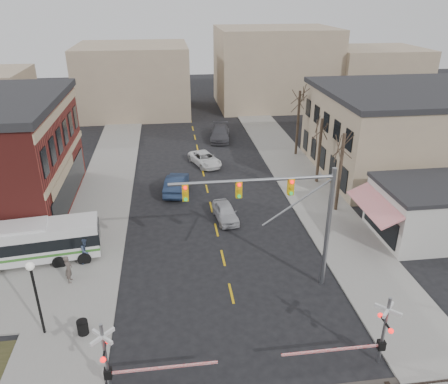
{
  "coord_description": "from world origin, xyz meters",
  "views": [
    {
      "loc": [
        -3.33,
        -19.72,
        17.15
      ],
      "look_at": [
        0.53,
        9.49,
        3.5
      ],
      "focal_mm": 35.0,
      "sensor_mm": 36.0,
      "label": 1
    }
  ],
  "objects_px": {
    "street_lamp": "(34,284)",
    "transit_bus": "(15,244)",
    "car_b": "(176,184)",
    "car_a": "(225,212)",
    "car_c": "(205,159)",
    "rr_crossing_west": "(115,358)",
    "car_d": "(220,133)",
    "rr_crossing_east": "(376,332)",
    "pedestrian_far": "(86,250)",
    "pedestrian_near": "(68,269)",
    "trash_bin": "(83,327)",
    "traffic_signal_mast": "(287,207)"
  },
  "relations": [
    {
      "from": "rr_crossing_west",
      "to": "pedestrian_near",
      "type": "bearing_deg",
      "value": 113.35
    },
    {
      "from": "transit_bus",
      "to": "rr_crossing_east",
      "type": "relative_size",
      "value": 1.99
    },
    {
      "from": "trash_bin",
      "to": "car_b",
      "type": "distance_m",
      "value": 18.95
    },
    {
      "from": "car_b",
      "to": "car_d",
      "type": "height_order",
      "value": "same"
    },
    {
      "from": "car_c",
      "to": "car_b",
      "type": "bearing_deg",
      "value": -136.14
    },
    {
      "from": "rr_crossing_west",
      "to": "car_c",
      "type": "relative_size",
      "value": 1.17
    },
    {
      "from": "rr_crossing_east",
      "to": "car_a",
      "type": "xyz_separation_m",
      "value": [
        -5.25,
        16.04,
        -1.29
      ]
    },
    {
      "from": "pedestrian_near",
      "to": "car_b",
      "type": "bearing_deg",
      "value": -29.91
    },
    {
      "from": "traffic_signal_mast",
      "to": "rr_crossing_east",
      "type": "relative_size",
      "value": 1.71
    },
    {
      "from": "car_c",
      "to": "car_d",
      "type": "height_order",
      "value": "car_d"
    },
    {
      "from": "trash_bin",
      "to": "pedestrian_far",
      "type": "xyz_separation_m",
      "value": [
        -0.8,
        7.06,
        0.55
      ]
    },
    {
      "from": "street_lamp",
      "to": "car_b",
      "type": "relative_size",
      "value": 0.9
    },
    {
      "from": "car_c",
      "to": "street_lamp",
      "type": "bearing_deg",
      "value": -134.23
    },
    {
      "from": "transit_bus",
      "to": "pedestrian_far",
      "type": "xyz_separation_m",
      "value": [
        4.66,
        -0.54,
        -0.53
      ]
    },
    {
      "from": "traffic_signal_mast",
      "to": "rr_crossing_east",
      "type": "bearing_deg",
      "value": -66.19
    },
    {
      "from": "rr_crossing_east",
      "to": "car_b",
      "type": "relative_size",
      "value": 1.11
    },
    {
      "from": "car_b",
      "to": "car_c",
      "type": "distance_m",
      "value": 7.37
    },
    {
      "from": "street_lamp",
      "to": "pedestrian_far",
      "type": "bearing_deg",
      "value": 78.8
    },
    {
      "from": "pedestrian_near",
      "to": "pedestrian_far",
      "type": "distance_m",
      "value": 2.25
    },
    {
      "from": "car_d",
      "to": "traffic_signal_mast",
      "type": "bearing_deg",
      "value": -81.38
    },
    {
      "from": "car_c",
      "to": "rr_crossing_east",
      "type": "bearing_deg",
      "value": -98.36
    },
    {
      "from": "trash_bin",
      "to": "pedestrian_near",
      "type": "xyz_separation_m",
      "value": [
        -1.58,
        4.94,
        0.53
      ]
    },
    {
      "from": "rr_crossing_west",
      "to": "trash_bin",
      "type": "distance_m",
      "value": 4.74
    },
    {
      "from": "rr_crossing_west",
      "to": "car_a",
      "type": "bearing_deg",
      "value": 65.83
    },
    {
      "from": "transit_bus",
      "to": "car_c",
      "type": "bearing_deg",
      "value": 49.89
    },
    {
      "from": "pedestrian_near",
      "to": "traffic_signal_mast",
      "type": "bearing_deg",
      "value": -100.39
    },
    {
      "from": "car_d",
      "to": "pedestrian_near",
      "type": "distance_m",
      "value": 31.2
    },
    {
      "from": "rr_crossing_west",
      "to": "pedestrian_near",
      "type": "distance_m",
      "value": 9.7
    },
    {
      "from": "traffic_signal_mast",
      "to": "car_c",
      "type": "bearing_deg",
      "value": 97.39
    },
    {
      "from": "pedestrian_far",
      "to": "car_d",
      "type": "bearing_deg",
      "value": 18.53
    },
    {
      "from": "trash_bin",
      "to": "street_lamp",
      "type": "bearing_deg",
      "value": 170.8
    },
    {
      "from": "car_c",
      "to": "pedestrian_near",
      "type": "bearing_deg",
      "value": -137.83
    },
    {
      "from": "street_lamp",
      "to": "transit_bus",
      "type": "bearing_deg",
      "value": 114.66
    },
    {
      "from": "car_c",
      "to": "pedestrian_near",
      "type": "distance_m",
      "value": 22.37
    },
    {
      "from": "car_d",
      "to": "pedestrian_far",
      "type": "relative_size",
      "value": 2.98
    },
    {
      "from": "trash_bin",
      "to": "car_c",
      "type": "distance_m",
      "value": 26.25
    },
    {
      "from": "car_b",
      "to": "car_a",
      "type": "bearing_deg",
      "value": 132.61
    },
    {
      "from": "rr_crossing_west",
      "to": "car_d",
      "type": "distance_m",
      "value": 38.32
    },
    {
      "from": "transit_bus",
      "to": "car_c",
      "type": "distance_m",
      "value": 22.36
    },
    {
      "from": "car_d",
      "to": "pedestrian_near",
      "type": "xyz_separation_m",
      "value": [
        -13.2,
        -28.27,
        0.23
      ]
    },
    {
      "from": "car_b",
      "to": "traffic_signal_mast",
      "type": "bearing_deg",
      "value": 121.75
    },
    {
      "from": "car_a",
      "to": "car_c",
      "type": "bearing_deg",
      "value": 85.88
    },
    {
      "from": "car_b",
      "to": "pedestrian_far",
      "type": "distance_m",
      "value": 12.78
    },
    {
      "from": "trash_bin",
      "to": "car_a",
      "type": "distance_m",
      "value": 15.39
    },
    {
      "from": "car_b",
      "to": "car_c",
      "type": "xyz_separation_m",
      "value": [
        3.27,
        6.6,
        -0.17
      ]
    },
    {
      "from": "street_lamp",
      "to": "trash_bin",
      "type": "distance_m",
      "value": 3.55
    },
    {
      "from": "traffic_signal_mast",
      "to": "pedestrian_far",
      "type": "xyz_separation_m",
      "value": [
        -12.58,
        4.31,
        -4.63
      ]
    },
    {
      "from": "car_c",
      "to": "car_a",
      "type": "bearing_deg",
      "value": -107.39
    },
    {
      "from": "transit_bus",
      "to": "rr_crossing_east",
      "type": "xyz_separation_m",
      "value": [
        20.17,
        -11.49,
        0.36
      ]
    },
    {
      "from": "trash_bin",
      "to": "pedestrian_far",
      "type": "distance_m",
      "value": 7.12
    }
  ]
}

